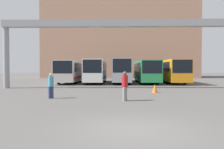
# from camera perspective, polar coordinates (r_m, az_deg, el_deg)

# --- Properties ---
(ground_plane) EXTENTS (200.00, 200.00, 0.00)m
(ground_plane) POSITION_cam_1_polar(r_m,az_deg,el_deg) (7.47, 5.85, -14.09)
(ground_plane) COLOR #514F4C
(building_backdrop) EXTENTS (34.68, 12.00, 16.83)m
(building_backdrop) POSITION_cam_1_polar(r_m,az_deg,el_deg) (53.15, 2.01, 8.43)
(building_backdrop) COLOR tan
(building_backdrop) RESTS_ON ground
(overhead_gantry) EXTENTS (24.77, 0.80, 6.99)m
(overhead_gantry) POSITION_cam_1_polar(r_m,az_deg,el_deg) (22.69, 2.85, 11.06)
(overhead_gantry) COLOR gray
(overhead_gantry) RESTS_ON ground
(bus_slot_0) EXTENTS (2.59, 11.02, 3.08)m
(bus_slot_0) POSITION_cam_1_polar(r_m,az_deg,el_deg) (32.07, -10.41, 1.07)
(bus_slot_0) COLOR beige
(bus_slot_0) RESTS_ON ground
(bus_slot_1) EXTENTS (2.50, 10.11, 3.22)m
(bus_slot_1) POSITION_cam_1_polar(r_m,az_deg,el_deg) (31.08, -4.15, 1.21)
(bus_slot_1) COLOR silver
(bus_slot_1) RESTS_ON ground
(bus_slot_2) EXTENTS (2.44, 11.96, 3.31)m
(bus_slot_2) POSITION_cam_1_polar(r_m,az_deg,el_deg) (31.86, 2.41, 1.32)
(bus_slot_2) COLOR #999EA5
(bus_slot_2) RESTS_ON ground
(bus_slot_3) EXTENTS (2.60, 11.62, 3.09)m
(bus_slot_3) POSITION_cam_1_polar(r_m,az_deg,el_deg) (31.96, 8.81, 1.08)
(bus_slot_3) COLOR #268C4C
(bus_slot_3) RESTS_ON ground
(bus_slot_4) EXTENTS (2.60, 12.29, 3.19)m
(bus_slot_4) POSITION_cam_1_polar(r_m,az_deg,el_deg) (32.93, 14.89, 1.16)
(bus_slot_4) COLOR orange
(bus_slot_4) RESTS_ON ground
(pedestrian_mid_right) EXTENTS (0.36, 0.36, 1.71)m
(pedestrian_mid_right) POSITION_cam_1_polar(r_m,az_deg,el_deg) (15.36, -15.67, -2.66)
(pedestrian_mid_right) COLOR navy
(pedestrian_mid_right) RESTS_ON ground
(pedestrian_mid_left) EXTENTS (0.38, 0.38, 1.84)m
(pedestrian_mid_left) POSITION_cam_1_polar(r_m,az_deg,el_deg) (13.70, 3.38, -2.81)
(pedestrian_mid_left) COLOR gray
(pedestrian_mid_left) RESTS_ON ground
(traffic_cone) EXTENTS (0.46, 0.46, 0.71)m
(traffic_cone) POSITION_cam_1_polar(r_m,az_deg,el_deg) (18.69, 11.14, -3.60)
(traffic_cone) COLOR orange
(traffic_cone) RESTS_ON ground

